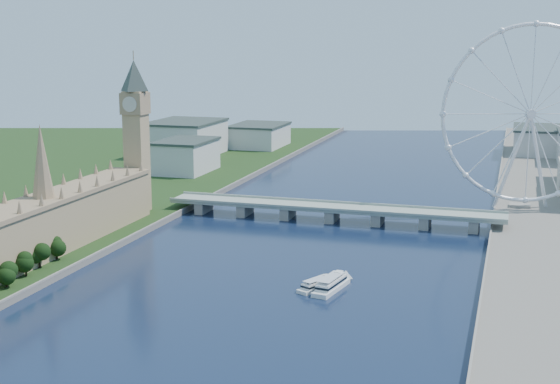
% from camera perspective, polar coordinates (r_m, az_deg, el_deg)
% --- Properties ---
extents(parliament_range, '(24.00, 200.00, 70.00)m').
position_cam_1_polar(parliament_range, '(437.37, -16.78, -2.31)').
color(parliament_range, tan).
rests_on(parliament_range, ground).
extents(big_ben, '(20.02, 20.02, 110.00)m').
position_cam_1_polar(big_ben, '(521.49, -10.52, 5.47)').
color(big_ben, tan).
rests_on(big_ben, ground).
extents(westminster_bridge, '(220.00, 22.00, 9.50)m').
position_cam_1_polar(westminster_bridge, '(507.55, 3.85, -1.38)').
color(westminster_bridge, gray).
rests_on(westminster_bridge, ground).
extents(london_eye, '(113.60, 39.12, 124.30)m').
position_cam_1_polar(london_eye, '(540.21, 17.85, 5.42)').
color(london_eye, silver).
rests_on(london_eye, ground).
extents(city_skyline, '(505.00, 280.00, 32.00)m').
position_cam_1_polar(city_skyline, '(753.01, 11.29, 3.37)').
color(city_skyline, beige).
rests_on(city_skyline, ground).
extents(tour_boat_near, '(13.87, 32.78, 7.05)m').
position_cam_1_polar(tour_boat_near, '(371.93, 3.75, -7.17)').
color(tour_boat_near, silver).
rests_on(tour_boat_near, ground).
extents(tour_boat_far, '(17.29, 26.15, 5.69)m').
position_cam_1_polar(tour_boat_far, '(372.97, 2.73, -7.10)').
color(tour_boat_far, silver).
rests_on(tour_boat_far, ground).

